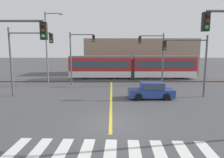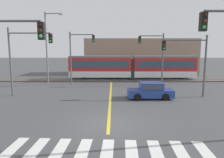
# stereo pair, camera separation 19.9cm
# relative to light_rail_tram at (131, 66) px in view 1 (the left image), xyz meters

# --- Properties ---
(ground_plane) EXTENTS (200.00, 200.00, 0.00)m
(ground_plane) POSITION_rel_light_rail_tram_xyz_m (-3.08, -17.93, -2.05)
(ground_plane) COLOR #474749
(track_bed) EXTENTS (120.00, 4.00, 0.18)m
(track_bed) POSITION_rel_light_rail_tram_xyz_m (-3.08, 0.01, -1.96)
(track_bed) COLOR #56514C
(track_bed) RESTS_ON ground
(rail_near) EXTENTS (120.00, 0.08, 0.10)m
(rail_near) POSITION_rel_light_rail_tram_xyz_m (-3.08, -0.71, -1.82)
(rail_near) COLOR #939399
(rail_near) RESTS_ON track_bed
(rail_far) EXTENTS (120.00, 0.08, 0.10)m
(rail_far) POSITION_rel_light_rail_tram_xyz_m (-3.08, 0.73, -1.82)
(rail_far) COLOR #939399
(rail_far) RESTS_ON track_bed
(light_rail_tram) EXTENTS (18.50, 2.64, 3.43)m
(light_rail_tram) POSITION_rel_light_rail_tram_xyz_m (0.00, 0.00, 0.00)
(light_rail_tram) COLOR silver
(light_rail_tram) RESTS_ON track_bed
(crosswalk_stripe_0) EXTENTS (0.67, 2.82, 0.01)m
(crosswalk_stripe_0) POSITION_rel_light_rail_tram_xyz_m (-7.47, -21.41, -2.04)
(crosswalk_stripe_0) COLOR silver
(crosswalk_stripe_0) RESTS_ON ground
(crosswalk_stripe_1) EXTENTS (0.67, 2.82, 0.01)m
(crosswalk_stripe_1) POSITION_rel_light_rail_tram_xyz_m (-6.37, -21.46, -2.04)
(crosswalk_stripe_1) COLOR silver
(crosswalk_stripe_1) RESTS_ON ground
(crosswalk_stripe_2) EXTENTS (0.67, 2.82, 0.01)m
(crosswalk_stripe_2) POSITION_rel_light_rail_tram_xyz_m (-5.27, -21.50, -2.04)
(crosswalk_stripe_2) COLOR silver
(crosswalk_stripe_2) RESTS_ON ground
(crosswalk_stripe_3) EXTENTS (0.67, 2.82, 0.01)m
(crosswalk_stripe_3) POSITION_rel_light_rail_tram_xyz_m (-4.17, -21.55, -2.04)
(crosswalk_stripe_3) COLOR silver
(crosswalk_stripe_3) RESTS_ON ground
(crosswalk_stripe_4) EXTENTS (0.67, 2.82, 0.01)m
(crosswalk_stripe_4) POSITION_rel_light_rail_tram_xyz_m (-3.08, -21.59, -2.04)
(crosswalk_stripe_4) COLOR silver
(crosswalk_stripe_4) RESTS_ON ground
(crosswalk_stripe_5) EXTENTS (0.67, 2.82, 0.01)m
(crosswalk_stripe_5) POSITION_rel_light_rail_tram_xyz_m (-1.98, -21.64, -2.04)
(crosswalk_stripe_5) COLOR silver
(crosswalk_stripe_5) RESTS_ON ground
(crosswalk_stripe_6) EXTENTS (0.67, 2.82, 0.01)m
(crosswalk_stripe_6) POSITION_rel_light_rail_tram_xyz_m (-0.88, -21.68, -2.04)
(crosswalk_stripe_6) COLOR silver
(crosswalk_stripe_6) RESTS_ON ground
(crosswalk_stripe_7) EXTENTS (0.67, 2.82, 0.01)m
(crosswalk_stripe_7) POSITION_rel_light_rail_tram_xyz_m (0.22, -21.72, -2.04)
(crosswalk_stripe_7) COLOR silver
(crosswalk_stripe_7) RESTS_ON ground
(crosswalk_stripe_8) EXTENTS (0.67, 2.82, 0.01)m
(crosswalk_stripe_8) POSITION_rel_light_rail_tram_xyz_m (1.32, -21.77, -2.04)
(crosswalk_stripe_8) COLOR silver
(crosswalk_stripe_8) RESTS_ON ground
(lane_centre_line) EXTENTS (0.20, 17.60, 0.01)m
(lane_centre_line) POSITION_rel_light_rail_tram_xyz_m (-3.08, -10.79, -2.05)
(lane_centre_line) COLOR gold
(lane_centre_line) RESTS_ON ground
(sedan_crossing) EXTENTS (4.20, 1.93, 1.52)m
(sedan_crossing) POSITION_rel_light_rail_tram_xyz_m (0.67, -11.44, -1.35)
(sedan_crossing) COLOR #284293
(sedan_crossing) RESTS_ON ground
(traffic_light_mid_left) EXTENTS (4.25, 0.38, 6.63)m
(traffic_light_mid_left) POSITION_rel_light_rail_tram_xyz_m (-11.39, -10.53, 2.30)
(traffic_light_mid_left) COLOR #515459
(traffic_light_mid_left) RESTS_ON ground
(traffic_light_far_right) EXTENTS (3.25, 0.38, 6.61)m
(traffic_light_far_right) POSITION_rel_light_rail_tram_xyz_m (2.53, -4.09, 2.29)
(traffic_light_far_right) COLOR #515459
(traffic_light_far_right) RESTS_ON ground
(traffic_light_mid_right) EXTENTS (4.25, 0.38, 5.90)m
(traffic_light_mid_right) POSITION_rel_light_rail_tram_xyz_m (4.48, -10.78, 1.87)
(traffic_light_mid_right) COLOR #515459
(traffic_light_mid_right) RESTS_ON ground
(traffic_light_far_left) EXTENTS (3.25, 0.38, 6.78)m
(traffic_light_far_left) POSITION_rel_light_rail_tram_xyz_m (-7.35, -3.82, 2.40)
(traffic_light_far_left) COLOR #515459
(traffic_light_far_left) RESTS_ON ground
(traffic_light_near_left) EXTENTS (3.75, 0.38, 6.38)m
(traffic_light_near_left) POSITION_rel_light_rail_tram_xyz_m (-8.78, -19.33, 2.18)
(traffic_light_near_left) COLOR #515459
(traffic_light_near_left) RESTS_ON ground
(street_lamp_west) EXTENTS (2.47, 0.28, 9.44)m
(street_lamp_west) POSITION_rel_light_rail_tram_xyz_m (-11.55, -2.74, 3.30)
(street_lamp_west) COLOR slate
(street_lamp_west) RESTS_ON ground
(building_backdrop_far) EXTENTS (20.63, 6.00, 6.50)m
(building_backdrop_far) POSITION_rel_light_rail_tram_xyz_m (2.32, 8.83, 1.20)
(building_backdrop_far) COLOR gray
(building_backdrop_far) RESTS_ON ground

